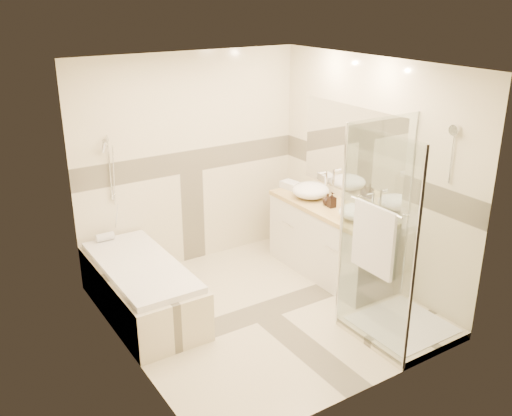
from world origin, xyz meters
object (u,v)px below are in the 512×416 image
shower_enclosure (391,286)px  amenity_bottle_b (327,199)px  vessel_sink_near (311,190)px  vessel_sink_far (356,212)px  amenity_bottle_a (332,200)px  vanity (329,240)px  bathtub (142,286)px

shower_enclosure → amenity_bottle_b: size_ratio=14.79×
vessel_sink_near → vessel_sink_far: bearing=-90.0°
amenity_bottle_a → amenity_bottle_b: bearing=90.0°
vanity → vessel_sink_far: (-0.02, -0.45, 0.50)m
amenity_bottle_a → bathtub: bearing=169.5°
vessel_sink_far → vanity: bearing=87.5°
bathtub → vessel_sink_far: bearing=-20.6°
vanity → vessel_sink_far: bearing=-92.5°
vessel_sink_near → amenity_bottle_a: 0.38m
vanity → vessel_sink_near: bearing=93.4°
vanity → amenity_bottle_b: 0.49m
shower_enclosure → amenity_bottle_a: 1.33m
vanity → bathtub: bearing=170.8°
shower_enclosure → amenity_bottle_a: shower_enclosure is taller
amenity_bottle_b → shower_enclosure: bearing=-101.8°
amenity_bottle_b → vessel_sink_near: bearing=90.0°
bathtub → amenity_bottle_a: size_ratio=9.71×
vessel_sink_near → amenity_bottle_b: vessel_sink_near is taller
vanity → shower_enclosure: shower_enclosure is taller
vanity → amenity_bottle_a: (-0.02, -0.04, 0.51)m
bathtub → amenity_bottle_a: (2.13, -0.39, 0.63)m
bathtub → shower_enclosure: bearing=-41.1°
bathtub → amenity_bottle_a: bearing=-10.5°
amenity_bottle_a → amenity_bottle_b: size_ratio=1.27×
bathtub → shower_enclosure: shower_enclosure is taller
vessel_sink_near → amenity_bottle_a: (0.00, -0.38, -0.00)m
vanity → shower_enclosure: 1.31m
bathtub → vessel_sink_near: size_ratio=3.87×
shower_enclosure → amenity_bottle_a: size_ratio=11.66×
bathtub → shower_enclosure: (1.86, -1.62, 0.20)m
shower_enclosure → amenity_bottle_b: 1.39m
vessel_sink_near → amenity_bottle_b: (0.00, -0.31, -0.02)m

